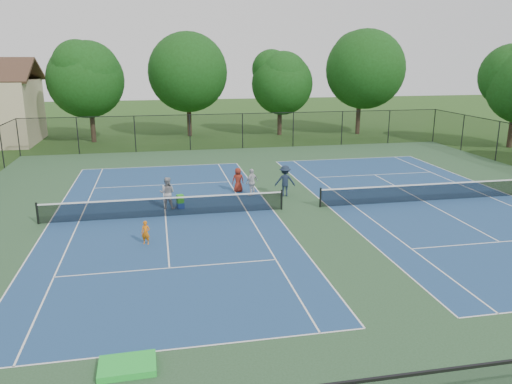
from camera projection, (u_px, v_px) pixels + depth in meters
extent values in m
plane|color=#234716|center=(301.00, 208.00, 26.12)|extent=(140.00, 140.00, 0.00)
cube|color=#284828|center=(301.00, 208.00, 26.12)|extent=(36.00, 36.00, 0.01)
cube|color=navy|center=(165.00, 216.00, 24.80)|extent=(10.97, 23.77, 0.00)
cube|color=white|center=(162.00, 166.00, 36.04)|extent=(10.97, 0.06, 0.00)
cube|color=white|center=(176.00, 349.00, 13.55)|extent=(10.97, 0.06, 0.00)
cube|color=white|center=(49.00, 223.00, 23.76)|extent=(0.06, 23.77, 0.00)
cube|color=white|center=(273.00, 210.00, 25.83)|extent=(0.06, 23.77, 0.00)
cube|color=white|center=(79.00, 221.00, 24.02)|extent=(0.06, 23.77, 0.00)
cube|color=white|center=(247.00, 211.00, 25.57)|extent=(0.06, 23.77, 0.00)
cube|color=white|center=(163.00, 185.00, 30.85)|extent=(8.23, 0.06, 0.00)
cube|color=white|center=(169.00, 268.00, 18.74)|extent=(8.23, 0.06, 0.00)
cube|color=white|center=(165.00, 216.00, 24.80)|extent=(0.06, 12.80, 0.00)
cylinder|color=black|center=(37.00, 213.00, 23.54)|extent=(0.10, 0.10, 1.07)
cylinder|color=black|center=(282.00, 200.00, 25.78)|extent=(0.10, 0.10, 1.07)
cube|color=black|center=(165.00, 208.00, 24.68)|extent=(11.90, 0.01, 0.90)
cube|color=white|center=(165.00, 198.00, 24.55)|extent=(11.90, 0.04, 0.07)
cube|color=navy|center=(423.00, 201.00, 27.43)|extent=(10.97, 23.77, 0.00)
cube|color=white|center=(345.00, 159.00, 38.68)|extent=(10.97, 0.06, 0.00)
cube|color=white|center=(328.00, 207.00, 26.40)|extent=(0.06, 23.77, 0.00)
cube|color=white|center=(511.00, 196.00, 28.46)|extent=(0.06, 23.77, 0.00)
cube|color=white|center=(353.00, 205.00, 26.66)|extent=(0.06, 23.77, 0.00)
cube|color=white|center=(490.00, 197.00, 28.21)|extent=(0.06, 23.77, 0.00)
cube|color=white|center=(375.00, 175.00, 33.49)|extent=(8.23, 0.06, 0.00)
cube|color=white|center=(500.00, 242.00, 21.37)|extent=(8.23, 0.06, 0.00)
cube|color=white|center=(423.00, 201.00, 27.43)|extent=(0.06, 12.80, 0.00)
cylinder|color=black|center=(320.00, 198.00, 26.17)|extent=(0.10, 0.10, 1.07)
cube|color=black|center=(424.00, 193.00, 27.31)|extent=(11.90, 0.01, 0.90)
cube|color=white|center=(425.00, 184.00, 27.18)|extent=(11.90, 0.04, 0.07)
cylinder|color=black|center=(18.00, 138.00, 39.37)|extent=(0.08, 0.08, 3.00)
cylinder|color=black|center=(78.00, 136.00, 40.21)|extent=(0.08, 0.08, 3.00)
cylinder|color=black|center=(135.00, 134.00, 41.06)|extent=(0.08, 0.08, 3.00)
cylinder|color=black|center=(190.00, 133.00, 41.91)|extent=(0.08, 0.08, 3.00)
cylinder|color=black|center=(243.00, 131.00, 42.75)|extent=(0.08, 0.08, 3.00)
cylinder|color=black|center=(293.00, 130.00, 43.60)|extent=(0.08, 0.08, 3.00)
cylinder|color=black|center=(342.00, 128.00, 44.45)|extent=(0.08, 0.08, 3.00)
cylinder|color=black|center=(389.00, 127.00, 45.30)|extent=(0.08, 0.08, 3.00)
cylinder|color=black|center=(434.00, 126.00, 46.14)|extent=(0.08, 0.08, 3.00)
cylinder|color=black|center=(498.00, 141.00, 37.63)|extent=(0.08, 0.08, 3.00)
cylinder|color=black|center=(463.00, 133.00, 41.89)|extent=(0.08, 0.08, 3.00)
cylinder|color=black|center=(2.00, 147.00, 35.11)|extent=(0.08, 0.08, 3.00)
cube|color=black|center=(243.00, 131.00, 42.75)|extent=(36.00, 0.01, 3.00)
cube|color=black|center=(242.00, 114.00, 42.36)|extent=(36.00, 0.05, 0.05)
cylinder|color=#2D2116|center=(92.00, 122.00, 45.88)|extent=(0.44, 0.44, 3.78)
sphere|color=#153C10|center=(89.00, 80.00, 44.89)|extent=(6.80, 6.80, 6.80)
sphere|color=#153C10|center=(88.00, 72.00, 44.72)|extent=(5.58, 5.58, 5.58)
sphere|color=#153C10|center=(88.00, 65.00, 44.54)|extent=(4.35, 4.35, 4.35)
cylinder|color=#2D2116|center=(189.00, 115.00, 49.42)|extent=(0.44, 0.44, 4.14)
sphere|color=#153C10|center=(188.00, 72.00, 48.33)|extent=(7.60, 7.60, 7.60)
sphere|color=#153C10|center=(187.00, 65.00, 48.16)|extent=(6.23, 6.23, 6.23)
sphere|color=#153C10|center=(187.00, 59.00, 48.00)|extent=(4.86, 4.86, 4.86)
cylinder|color=#2D2116|center=(280.00, 118.00, 50.26)|extent=(0.44, 0.44, 3.42)
sphere|color=#153C10|center=(280.00, 84.00, 49.38)|extent=(6.00, 6.00, 6.00)
sphere|color=#153C10|center=(280.00, 77.00, 49.20)|extent=(4.92, 4.92, 4.92)
sphere|color=#153C10|center=(280.00, 69.00, 49.01)|extent=(3.84, 3.84, 3.84)
cylinder|color=#2D2116|center=(358.00, 113.00, 50.71)|extent=(0.44, 0.44, 4.32)
sphere|color=#153C10|center=(361.00, 69.00, 49.57)|extent=(7.80, 7.80, 7.80)
sphere|color=#153C10|center=(361.00, 63.00, 49.41)|extent=(6.40, 6.40, 6.40)
sphere|color=#153C10|center=(361.00, 56.00, 49.25)|extent=(4.99, 4.99, 4.99)
cylinder|color=#2D2116|center=(511.00, 127.00, 43.22)|extent=(0.44, 0.44, 3.60)
imported|color=orange|center=(146.00, 233.00, 21.03)|extent=(0.44, 0.36, 1.03)
imported|color=#98989B|center=(167.00, 193.00, 25.90)|extent=(0.96, 0.84, 1.68)
imported|color=silver|center=(252.00, 182.00, 28.36)|extent=(0.97, 0.85, 1.57)
imported|color=#192438|center=(285.00, 181.00, 28.23)|extent=(1.24, 0.84, 1.77)
imported|color=maroon|center=(238.00, 180.00, 29.14)|extent=(0.75, 0.53, 1.44)
cube|color=navy|center=(180.00, 206.00, 26.07)|extent=(0.42, 0.37, 0.31)
cube|color=green|center=(180.00, 199.00, 25.97)|extent=(0.40, 0.36, 0.44)
cube|color=green|center=(127.00, 366.00, 12.67)|extent=(1.46, 1.02, 0.18)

